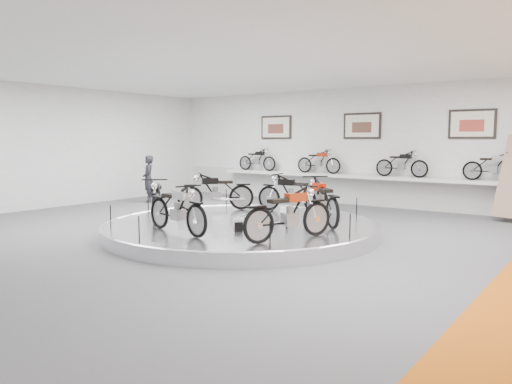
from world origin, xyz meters
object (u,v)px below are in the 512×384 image
Objects in this scene: bike_a at (321,201)px; bike_c at (216,191)px; display_platform at (241,229)px; shelf at (358,177)px; bike_d at (156,198)px; bike_e at (177,208)px; bike_f at (289,213)px; bike_b at (292,193)px; visitor at (148,179)px.

bike_a is 3.40m from bike_c.
display_platform is 6.46m from shelf.
bike_e reaches higher than bike_d.
bike_d is 3.96m from bike_f.
bike_b is at bearing 97.48° from bike_e.
bike_d is at bearing 0.68° from visitor.
visitor reaches higher than bike_e.
bike_a is at bearing 26.58° from visitor.
shelf is at bearing -94.41° from bike_b.
bike_c is at bearing 128.96° from bike_e.
shelf is 6.15× the size of bike_c.
bike_c is (-1.76, -5.25, -0.17)m from shelf.
bike_a reaches higher than bike_e.
shelf is 5.95× the size of bike_a.
bike_c is at bearing 146.83° from display_platform.
bike_a is 1.06× the size of bike_d.
bike_c is 5.04m from visitor.
bike_b is (0.08, -4.29, -0.19)m from shelf.
bike_a is 3.34m from bike_e.
bike_a is 1.95m from bike_b.
visitor reaches higher than bike_a.
bike_c is 4.38m from bike_f.
visitor is at bearing -12.53° from bike_b.
display_platform is at bearing 97.08° from bike_c.
bike_f is (1.94, -3.19, 0.01)m from bike_b.
bike_b is 2.08m from bike_c.
bike_a is at bearing -73.48° from shelf.
bike_d is at bearing 105.96° from bike_f.
bike_d is at bearing 68.05° from bike_a.
bike_b is at bearing 33.40° from visitor.
bike_c reaches higher than display_platform.
bike_a is at bearing 136.94° from bike_b.
bike_a reaches higher than bike_d.
bike_e is at bearing -91.66° from shelf.
shelf is 5.72m from bike_a.
bike_c is 2.02m from bike_d.
bike_f is (3.78, -2.23, 0.00)m from bike_c.
bike_d is at bearing 161.81° from bike_e.
bike_d is (-1.94, -7.26, -0.19)m from shelf.
bike_e is (-0.32, -3.96, 0.00)m from bike_b.
bike_c is 1.02× the size of bike_d.
bike_c reaches higher than bike_d.
bike_b reaches higher than shelf.
bike_b is at bearing 102.59° from bike_d.
bike_e is (1.53, -3.00, -0.01)m from bike_c.
bike_c reaches higher than bike_e.
bike_d is at bearing 50.42° from bike_b.
bike_f is (2.25, 0.78, 0.01)m from bike_e.
bike_c is 1.00× the size of bike_f.
visitor is (-8.11, 2.01, -0.00)m from bike_a.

